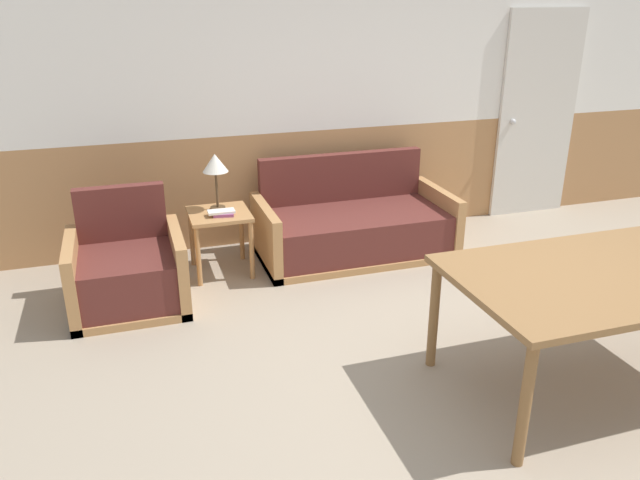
# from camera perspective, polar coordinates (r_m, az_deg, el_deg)

# --- Properties ---
(ground_plane) EXTENTS (16.00, 16.00, 0.00)m
(ground_plane) POSITION_cam_1_polar(r_m,az_deg,el_deg) (4.15, 16.29, -11.37)
(ground_plane) COLOR gray
(wall_back) EXTENTS (7.20, 0.06, 2.70)m
(wall_back) POSITION_cam_1_polar(r_m,az_deg,el_deg) (5.90, 3.38, 13.38)
(wall_back) COLOR #AD7A4C
(wall_back) RESTS_ON ground_plane
(couch) EXTENTS (1.70, 0.86, 0.84)m
(couch) POSITION_cam_1_polar(r_m,az_deg,el_deg) (5.57, 3.12, 1.15)
(couch) COLOR #B27F4C
(couch) RESTS_ON ground_plane
(armchair) EXTENTS (0.83, 0.78, 0.84)m
(armchair) POSITION_cam_1_polar(r_m,az_deg,el_deg) (4.86, -17.16, -2.93)
(armchair) COLOR #B27F4C
(armchair) RESTS_ON ground_plane
(side_table) EXTENTS (0.49, 0.49, 0.53)m
(side_table) POSITION_cam_1_polar(r_m,az_deg,el_deg) (5.19, -9.16, 1.51)
(side_table) COLOR #B27F4C
(side_table) RESTS_ON ground_plane
(table_lamp) EXTENTS (0.21, 0.21, 0.47)m
(table_lamp) POSITION_cam_1_polar(r_m,az_deg,el_deg) (5.13, -9.57, 6.74)
(table_lamp) COLOR #4C3823
(table_lamp) RESTS_ON side_table
(book_stack) EXTENTS (0.22, 0.14, 0.04)m
(book_stack) POSITION_cam_1_polar(r_m,az_deg,el_deg) (5.07, -8.91, 2.48)
(book_stack) COLOR #994C84
(book_stack) RESTS_ON side_table
(dining_table) EXTENTS (1.72, 1.06, 0.74)m
(dining_table) POSITION_cam_1_polar(r_m,az_deg,el_deg) (3.88, 24.53, -3.51)
(dining_table) COLOR olive
(dining_table) RESTS_ON ground_plane
(entry_door) EXTENTS (0.87, 0.09, 2.07)m
(entry_door) POSITION_cam_1_polar(r_m,az_deg,el_deg) (6.84, 19.23, 10.71)
(entry_door) COLOR silver
(entry_door) RESTS_ON ground_plane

